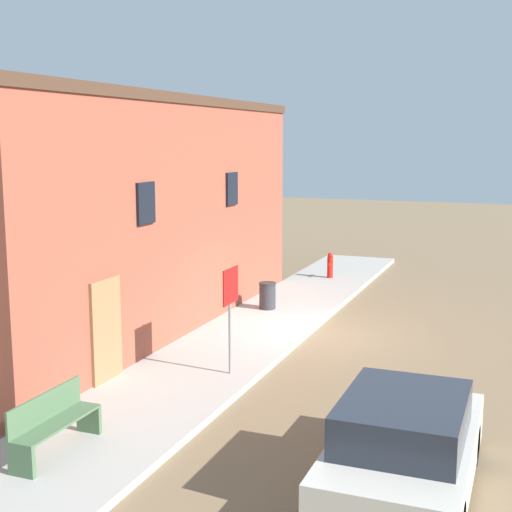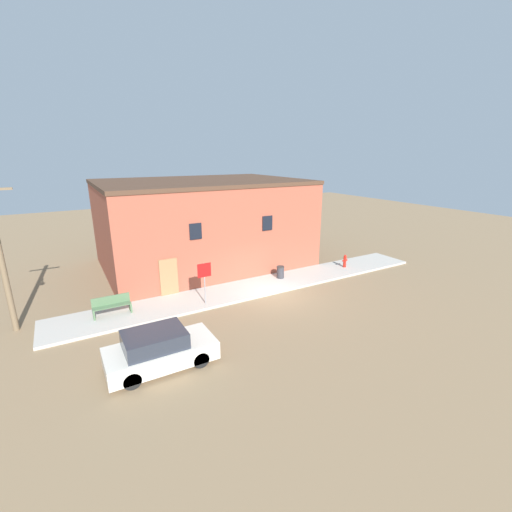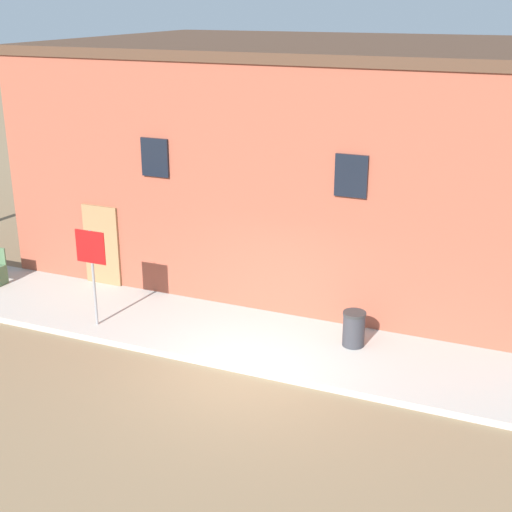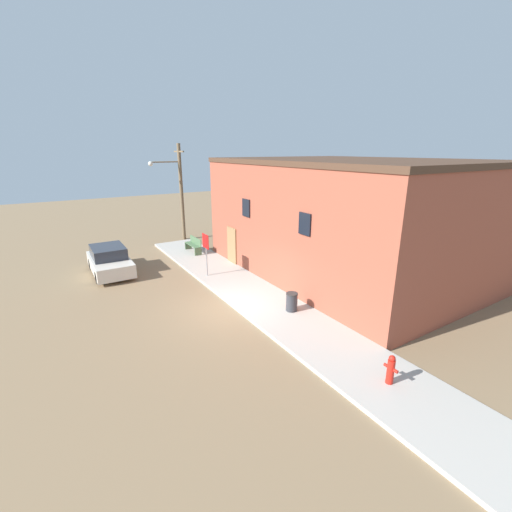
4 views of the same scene
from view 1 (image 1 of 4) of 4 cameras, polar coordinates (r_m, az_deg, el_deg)
name	(u,v)px [view 1 (image 1 of 4)]	position (r m, az deg, el deg)	size (l,w,h in m)	color
ground_plane	(311,335)	(18.22, 4.41, -6.31)	(80.00, 80.00, 0.00)	#846B4C
sidewalk	(261,327)	(18.63, 0.37, -5.71)	(23.09, 2.73, 0.14)	#B2ADA3
brick_building	(32,211)	(20.26, -17.52, 3.47)	(13.52, 9.86, 5.97)	#9E4C38
fire_hydrant	(330,265)	(24.82, 5.95, -0.73)	(0.43, 0.21, 0.88)	red
stop_sign	(230,299)	(14.47, -2.07, -3.50)	(0.73, 0.06, 2.21)	gray
bench	(53,423)	(11.64, -15.91, -12.73)	(1.75, 0.44, 0.94)	#4C6B47
trash_bin	(267,295)	(20.22, 0.92, -3.18)	(0.49, 0.49, 0.76)	#333338
parked_car	(404,447)	(10.47, 11.79, -14.71)	(3.98, 1.84, 1.45)	black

